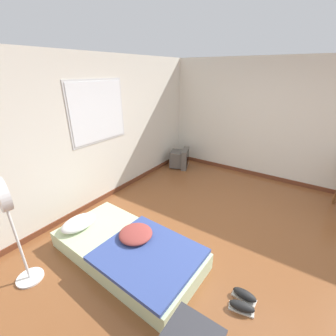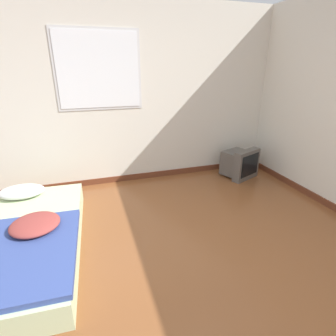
% 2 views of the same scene
% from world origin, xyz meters
% --- Properties ---
extents(ground_plane, '(20.00, 20.00, 0.00)m').
position_xyz_m(ground_plane, '(0.00, 0.00, 0.00)').
color(ground_plane, brown).
extents(wall_back, '(7.38, 0.08, 2.60)m').
position_xyz_m(wall_back, '(-0.00, 2.58, 1.29)').
color(wall_back, silver).
rests_on(wall_back, ground_plane).
extents(wall_right, '(0.08, 7.50, 2.60)m').
position_xyz_m(wall_right, '(2.52, 0.00, 1.29)').
color(wall_right, silver).
rests_on(wall_right, ground_plane).
extents(mattress_bed, '(1.10, 2.06, 0.38)m').
position_xyz_m(mattress_bed, '(-1.12, 1.11, 0.15)').
color(mattress_bed, beige).
rests_on(mattress_bed, ground_plane).
extents(crt_tv, '(0.60, 0.58, 0.48)m').
position_xyz_m(crt_tv, '(1.92, 2.14, 0.23)').
color(crt_tv, '#56514C').
rests_on(crt_tv, ground_plane).
extents(sneaker_pair, '(0.29, 0.29, 0.10)m').
position_xyz_m(sneaker_pair, '(-0.92, -0.38, 0.05)').
color(sneaker_pair, silver).
rests_on(sneaker_pair, ground_plane).
extents(standing_fan, '(0.30, 0.37, 1.35)m').
position_xyz_m(standing_fan, '(-2.05, 1.85, 0.96)').
color(standing_fan, silver).
rests_on(standing_fan, ground_plane).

